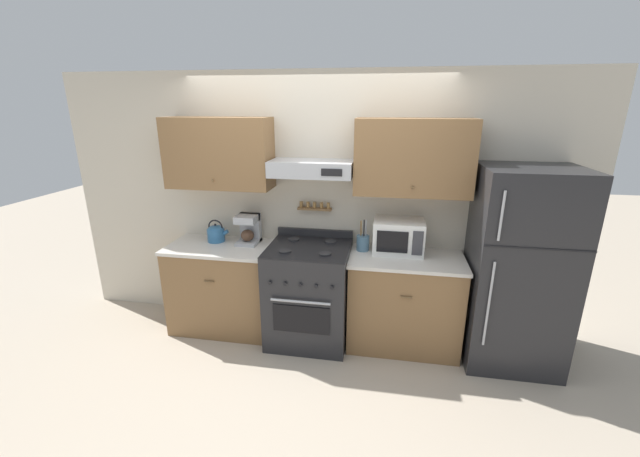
% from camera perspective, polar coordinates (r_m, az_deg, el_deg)
% --- Properties ---
extents(ground_plane, '(16.00, 16.00, 0.00)m').
position_cam_1_polar(ground_plane, '(3.90, -2.33, -17.45)').
color(ground_plane, '#B2A38E').
extents(wall_back, '(5.20, 0.46, 2.55)m').
position_cam_1_polar(wall_back, '(3.85, -0.74, 5.56)').
color(wall_back, beige).
rests_on(wall_back, ground_plane).
extents(counter_left, '(1.04, 0.62, 0.90)m').
position_cam_1_polar(counter_left, '(4.19, -13.82, -8.19)').
color(counter_left, brown).
rests_on(counter_left, ground_plane).
extents(counter_right, '(1.05, 0.62, 0.90)m').
position_cam_1_polar(counter_right, '(3.87, 12.09, -10.30)').
color(counter_right, brown).
rests_on(counter_right, ground_plane).
extents(stove_range, '(0.76, 0.73, 1.04)m').
position_cam_1_polar(stove_range, '(3.86, -1.62, -9.40)').
color(stove_range, '#232326').
rests_on(stove_range, ground_plane).
extents(refrigerator, '(0.80, 0.72, 1.76)m').
position_cam_1_polar(refrigerator, '(3.81, 26.92, -5.30)').
color(refrigerator, '#232326').
rests_on(refrigerator, ground_plane).
extents(tea_kettle, '(0.22, 0.18, 0.23)m').
position_cam_1_polar(tea_kettle, '(4.12, -14.88, -0.62)').
color(tea_kettle, teal).
rests_on(tea_kettle, counter_left).
extents(coffee_maker, '(0.21, 0.25, 0.29)m').
position_cam_1_polar(coffee_maker, '(4.00, -10.32, 0.05)').
color(coffee_maker, '#ADAFB5').
rests_on(coffee_maker, counter_left).
extents(microwave, '(0.46, 0.36, 0.31)m').
position_cam_1_polar(microwave, '(3.75, 11.32, -1.08)').
color(microwave, white).
rests_on(microwave, counter_right).
extents(utensil_crock, '(0.12, 0.12, 0.30)m').
position_cam_1_polar(utensil_crock, '(3.76, 6.25, -2.01)').
color(utensil_crock, slate).
rests_on(utensil_crock, counter_right).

